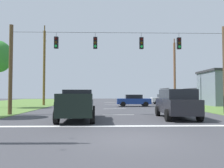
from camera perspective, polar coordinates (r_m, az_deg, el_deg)
name	(u,v)px	position (r m, az deg, el deg)	size (l,w,h in m)	color
ground_plane	(132,139)	(8.67, 5.14, -13.89)	(120.00, 120.00, 0.00)	#3D3D42
stop_bar_stripe	(125,126)	(11.88, 3.26, -10.71)	(15.35, 0.45, 0.01)	white
lane_dash_0	(118,115)	(17.82, 1.61, -7.89)	(0.15, 2.50, 0.01)	white
lane_dash_1	(115,109)	(24.76, 0.70, -6.32)	(0.15, 2.50, 0.01)	white
lane_dash_2	(113,105)	(32.77, 0.14, -5.33)	(0.15, 2.50, 0.01)	white
lane_dash_3	(111,103)	(40.15, -0.18, -4.77)	(0.15, 2.50, 0.01)	white
overhead_signal_span	(119,64)	(18.15, 1.80, 5.06)	(17.76, 0.31, 7.25)	brown
pickup_truck	(77,105)	(14.64, -8.89, -5.30)	(2.49, 5.49, 1.95)	black
suv_black	(176,103)	(15.82, 16.21, -4.67)	(2.39, 4.88, 2.05)	black
distant_car_crossing_white	(165,99)	(35.79, 13.43, -3.75)	(4.33, 2.08, 1.52)	silver
distant_car_oncoming	(134,100)	(28.78, 5.56, -4.18)	(4.31, 2.04, 1.52)	navy
utility_pole_mid_right	(175,72)	(33.64, 15.77, 2.92)	(0.32, 1.70, 9.68)	brown
utility_pole_near_left	(44,66)	(32.65, -17.01, 4.42)	(0.33, 1.99, 11.28)	brown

